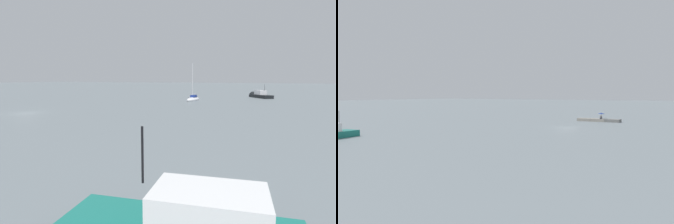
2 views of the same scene
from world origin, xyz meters
TOP-DOWN VIEW (x-y plane):
  - ground_plane at (0.00, 0.00)m, footprint 500.00×500.00m
  - seawall_pier at (0.00, -16.32)m, footprint 8.83×1.92m
  - person_seated_grey_left at (-0.52, -16.20)m, footprint 0.45×0.64m
  - umbrella_open_navy at (-0.51, -16.34)m, footprint 1.43×1.43m

SIDE VIEW (x-z plane):
  - ground_plane at x=0.00m, z-range 0.00..0.00m
  - seawall_pier at x=0.00m, z-range 0.00..0.60m
  - person_seated_grey_left at x=-0.52m, z-range 0.49..1.22m
  - umbrella_open_navy at x=-0.51m, z-range 1.07..2.38m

